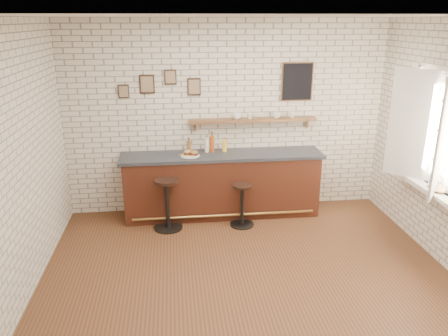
{
  "coord_description": "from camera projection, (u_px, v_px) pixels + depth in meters",
  "views": [
    {
      "loc": [
        -0.83,
        -4.67,
        2.97
      ],
      "look_at": [
        -0.17,
        0.9,
        1.05
      ],
      "focal_mm": 35.0,
      "sensor_mm": 36.0,
      "label": 1
    }
  ],
  "objects": [
    {
      "name": "book_lower",
      "position": [
        431.0,
        189.0,
        5.51
      ],
      "size": [
        0.17,
        0.22,
        0.02
      ],
      "primitive_type": "imported",
      "rotation": [
        0.0,
        0.0,
        0.0
      ],
      "color": "tan",
      "rests_on": "window_sill"
    },
    {
      "name": "bitters_bottle_brown",
      "position": [
        189.0,
        147.0,
        6.73
      ],
      "size": [
        0.07,
        0.07,
        0.23
      ],
      "color": "brown",
      "rests_on": "bar_counter"
    },
    {
      "name": "bitters_bottle_white",
      "position": [
        207.0,
        145.0,
        6.75
      ],
      "size": [
        0.07,
        0.07,
        0.26
      ],
      "color": "silver",
      "rests_on": "bar_counter"
    },
    {
      "name": "bar_counter",
      "position": [
        222.0,
        184.0,
        6.86
      ],
      "size": [
        3.1,
        0.65,
        1.01
      ],
      "color": "#431D11",
      "rests_on": "ground"
    },
    {
      "name": "window_sill",
      "position": [
        425.0,
        186.0,
        5.7
      ],
      "size": [
        0.2,
        1.35,
        0.06
      ],
      "color": "white",
      "rests_on": "ground"
    },
    {
      "name": "wall_shelf",
      "position": [
        253.0,
        120.0,
        6.79
      ],
      "size": [
        2.0,
        0.18,
        0.18
      ],
      "color": "brown",
      "rests_on": "ground"
    },
    {
      "name": "sandwich_plate",
      "position": [
        190.0,
        156.0,
        6.58
      ],
      "size": [
        0.28,
        0.28,
        0.01
      ],
      "primitive_type": "cylinder",
      "color": "white",
      "rests_on": "bar_counter"
    },
    {
      "name": "bar_stool_right",
      "position": [
        242.0,
        204.0,
        6.53
      ],
      "size": [
        0.38,
        0.38,
        0.66
      ],
      "color": "black",
      "rests_on": "ground"
    },
    {
      "name": "shelf_cup_a",
      "position": [
        237.0,
        116.0,
        6.74
      ],
      "size": [
        0.19,
        0.19,
        0.11
      ],
      "primitive_type": "imported",
      "rotation": [
        0.0,
        0.0,
        0.67
      ],
      "color": "white",
      "rests_on": "wall_shelf"
    },
    {
      "name": "bitters_bottle_amber",
      "position": [
        212.0,
        144.0,
        6.75
      ],
      "size": [
        0.08,
        0.08,
        0.32
      ],
      "color": "#9D4619",
      "rests_on": "bar_counter"
    },
    {
      "name": "potato_chips",
      "position": [
        188.0,
        155.0,
        6.58
      ],
      "size": [
        0.27,
        0.18,
        0.0
      ],
      "color": "#F0C554",
      "rests_on": "sandwich_plate"
    },
    {
      "name": "casement_window",
      "position": [
        430.0,
        131.0,
        5.45
      ],
      "size": [
        0.4,
        1.3,
        1.56
      ],
      "color": "white",
      "rests_on": "ground"
    },
    {
      "name": "shelf_cup_d",
      "position": [
        292.0,
        115.0,
        6.84
      ],
      "size": [
        0.12,
        0.12,
        0.09
      ],
      "primitive_type": "imported",
      "rotation": [
        0.0,
        0.0,
        0.3
      ],
      "color": "white",
      "rests_on": "wall_shelf"
    },
    {
      "name": "bar_stool_left",
      "position": [
        167.0,
        202.0,
        6.41
      ],
      "size": [
        0.43,
        0.43,
        0.78
      ],
      "color": "black",
      "rests_on": "ground"
    },
    {
      "name": "shelf_cup_c",
      "position": [
        277.0,
        115.0,
        6.81
      ],
      "size": [
        0.16,
        0.16,
        0.09
      ],
      "primitive_type": "imported",
      "rotation": [
        0.0,
        0.0,
        1.08
      ],
      "color": "white",
      "rests_on": "wall_shelf"
    },
    {
      "name": "book_upper",
      "position": [
        432.0,
        187.0,
        5.5
      ],
      "size": [
        0.27,
        0.28,
        0.02
      ],
      "primitive_type": "imported",
      "rotation": [
        0.0,
        0.0,
        -0.72
      ],
      "color": "tan",
      "rests_on": "book_lower"
    },
    {
      "name": "back_wall_decor",
      "position": [
        241.0,
        83.0,
        6.66
      ],
      "size": [
        2.96,
        0.02,
        0.56
      ],
      "color": "black",
      "rests_on": "ground"
    },
    {
      "name": "ciabatta_sandwich",
      "position": [
        191.0,
        153.0,
        6.57
      ],
      "size": [
        0.24,
        0.17,
        0.08
      ],
      "color": "tan",
      "rests_on": "sandwich_plate"
    },
    {
      "name": "condiment_bottle_yellow",
      "position": [
        224.0,
        146.0,
        6.79
      ],
      "size": [
        0.07,
        0.07,
        0.22
      ],
      "color": "yellow",
      "rests_on": "bar_counter"
    },
    {
      "name": "ground",
      "position": [
        246.0,
        270.0,
        5.44
      ],
      "size": [
        5.0,
        5.0,
        0.0
      ],
      "primitive_type": "plane",
      "color": "brown",
      "rests_on": "ground"
    },
    {
      "name": "shelf_cup_b",
      "position": [
        250.0,
        116.0,
        6.76
      ],
      "size": [
        0.13,
        0.13,
        0.09
      ],
      "primitive_type": "imported",
      "rotation": [
        0.0,
        0.0,
        1.17
      ],
      "color": "white",
      "rests_on": "wall_shelf"
    }
  ]
}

